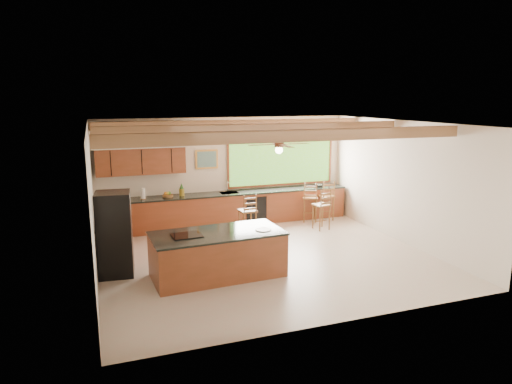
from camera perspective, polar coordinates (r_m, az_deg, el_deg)
name	(u,v)px	position (r m, az deg, el deg)	size (l,w,h in m)	color
ground	(266,257)	(10.40, 1.25, -8.16)	(7.20, 7.20, 0.00)	#BCAE9C
room_shell	(249,157)	(10.42, -0.85, 4.43)	(7.27, 6.54, 3.02)	beige
counter_run	(204,214)	(12.34, -6.49, -2.76)	(7.12, 3.10, 1.27)	brown
island	(218,254)	(9.26, -4.83, -7.74)	(2.67, 1.36, 0.93)	brown
refrigerator	(115,234)	(9.58, -17.24, -5.05)	(0.73, 0.72, 1.72)	black
bar_stool_a	(248,212)	(11.62, -0.97, -2.48)	(0.44, 0.44, 1.16)	brown
bar_stool_b	(323,206)	(12.44, 8.32, -1.73)	(0.46, 0.46, 1.13)	brown
bar_stool_c	(327,197)	(13.43, 8.85, -0.59)	(0.44, 0.44, 1.19)	brown
bar_stool_d	(311,198)	(13.20, 6.89, -0.80)	(0.55, 0.56, 1.17)	brown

